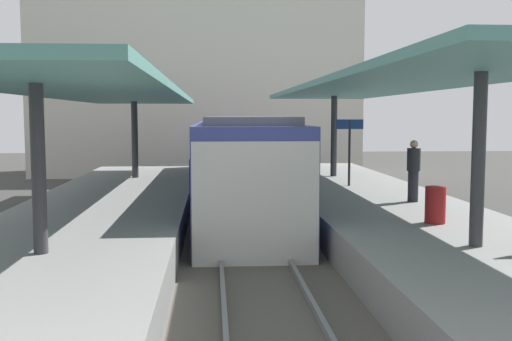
{
  "coord_description": "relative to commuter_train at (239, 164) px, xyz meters",
  "views": [
    {
      "loc": [
        -0.89,
        -15.12,
        3.32
      ],
      "look_at": [
        0.41,
        2.63,
        1.7
      ],
      "focal_mm": 42.03,
      "sensor_mm": 36.0,
      "label": 1
    }
  ],
  "objects": [
    {
      "name": "canopy_right",
      "position": [
        3.8,
        -3.45,
        2.4
      ],
      "size": [
        4.18,
        21.0,
        3.25
      ],
      "color": "#333335",
      "rests_on": "platform_right"
    },
    {
      "name": "platform_sign",
      "position": [
        3.66,
        -0.39,
        0.9
      ],
      "size": [
        0.9,
        0.08,
        2.21
      ],
      "color": "#262628",
      "rests_on": "platform_right"
    },
    {
      "name": "track_ballast",
      "position": [
        0.0,
        -4.85,
        -1.63
      ],
      "size": [
        3.2,
        28.0,
        0.2
      ],
      "primitive_type": "cube",
      "color": "#59544C",
      "rests_on": "ground_plane"
    },
    {
      "name": "station_building_backdrop",
      "position": [
        -1.68,
        15.15,
        3.77
      ],
      "size": [
        18.0,
        6.0,
        11.0
      ],
      "primitive_type": "cube",
      "color": "beige",
      "rests_on": "ground_plane"
    },
    {
      "name": "ground_plane",
      "position": [
        0.0,
        -4.85,
        -1.73
      ],
      "size": [
        80.0,
        80.0,
        0.0
      ],
      "primitive_type": "plane",
      "color": "#383835"
    },
    {
      "name": "platform_left",
      "position": [
        -3.8,
        -4.85,
        -1.23
      ],
      "size": [
        4.4,
        28.0,
        1.0
      ],
      "primitive_type": "cube",
      "color": "gray",
      "rests_on": "ground_plane"
    },
    {
      "name": "platform_right",
      "position": [
        3.8,
        -4.85,
        -1.23
      ],
      "size": [
        4.4,
        28.0,
        1.0
      ],
      "primitive_type": "cube",
      "color": "gray",
      "rests_on": "ground_plane"
    },
    {
      "name": "canopy_left",
      "position": [
        -3.8,
        -3.45,
        2.18
      ],
      "size": [
        4.18,
        21.0,
        3.02
      ],
      "color": "#333335",
      "rests_on": "platform_left"
    },
    {
      "name": "passenger_near_bench",
      "position": [
        4.54,
        -4.19,
        0.14
      ],
      "size": [
        0.36,
        0.36,
        1.67
      ],
      "color": "#232328",
      "rests_on": "platform_right"
    },
    {
      "name": "litter_bin",
      "position": [
        3.93,
        -7.45,
        -0.33
      ],
      "size": [
        0.44,
        0.44,
        0.8
      ],
      "primitive_type": "cylinder",
      "color": "maroon",
      "rests_on": "platform_right"
    },
    {
      "name": "rail_near_side",
      "position": [
        -0.72,
        -4.85,
        -1.46
      ],
      "size": [
        0.08,
        28.0,
        0.14
      ],
      "primitive_type": "cube",
      "color": "slate",
      "rests_on": "track_ballast"
    },
    {
      "name": "commuter_train",
      "position": [
        0.0,
        0.0,
        0.0
      ],
      "size": [
        2.78,
        15.53,
        3.1
      ],
      "color": "#38428C",
      "rests_on": "track_ballast"
    },
    {
      "name": "rail_far_side",
      "position": [
        0.72,
        -4.85,
        -1.46
      ],
      "size": [
        0.08,
        28.0,
        0.14
      ],
      "primitive_type": "cube",
      "color": "slate",
      "rests_on": "track_ballast"
    }
  ]
}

